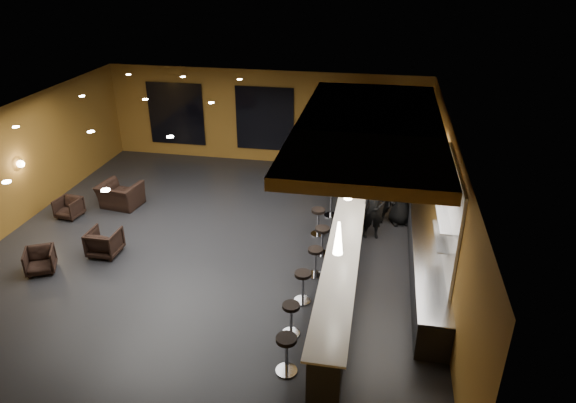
% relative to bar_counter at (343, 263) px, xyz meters
% --- Properties ---
extents(floor, '(12.00, 13.00, 0.10)m').
position_rel_bar_counter_xyz_m(floor, '(-3.65, 1.00, -0.55)').
color(floor, black).
rests_on(floor, ground).
extents(ceiling, '(12.00, 13.00, 0.10)m').
position_rel_bar_counter_xyz_m(ceiling, '(-3.65, 1.00, 3.05)').
color(ceiling, black).
extents(wall_back, '(12.00, 0.10, 3.50)m').
position_rel_bar_counter_xyz_m(wall_back, '(-3.65, 7.55, 1.25)').
color(wall_back, brown).
rests_on(wall_back, floor).
extents(wall_front, '(12.00, 0.10, 3.50)m').
position_rel_bar_counter_xyz_m(wall_front, '(-3.65, -5.55, 1.25)').
color(wall_front, brown).
rests_on(wall_front, floor).
extents(wall_left, '(0.10, 13.00, 3.50)m').
position_rel_bar_counter_xyz_m(wall_left, '(-9.70, 1.00, 1.25)').
color(wall_left, brown).
rests_on(wall_left, floor).
extents(wall_right, '(0.10, 13.00, 3.50)m').
position_rel_bar_counter_xyz_m(wall_right, '(2.40, 1.00, 1.25)').
color(wall_right, brown).
rests_on(wall_right, floor).
extents(wood_soffit, '(3.60, 8.00, 0.28)m').
position_rel_bar_counter_xyz_m(wood_soffit, '(0.35, 2.00, 2.86)').
color(wood_soffit, olive).
rests_on(wood_soffit, ceiling).
extents(window_left, '(2.20, 0.06, 2.40)m').
position_rel_bar_counter_xyz_m(window_left, '(-7.15, 7.44, 1.20)').
color(window_left, black).
rests_on(window_left, wall_back).
extents(window_center, '(2.20, 0.06, 2.40)m').
position_rel_bar_counter_xyz_m(window_center, '(-3.65, 7.44, 1.20)').
color(window_center, black).
rests_on(window_center, wall_back).
extents(window_right, '(2.20, 0.06, 2.40)m').
position_rel_bar_counter_xyz_m(window_right, '(-0.65, 7.44, 1.20)').
color(window_right, black).
rests_on(window_right, wall_back).
extents(tile_backsplash, '(0.06, 3.20, 2.40)m').
position_rel_bar_counter_xyz_m(tile_backsplash, '(2.31, 0.00, 1.50)').
color(tile_backsplash, white).
rests_on(tile_backsplash, wall_right).
extents(bar_counter, '(0.60, 8.00, 1.00)m').
position_rel_bar_counter_xyz_m(bar_counter, '(0.00, 0.00, 0.00)').
color(bar_counter, black).
rests_on(bar_counter, floor).
extents(bar_top, '(0.78, 8.10, 0.05)m').
position_rel_bar_counter_xyz_m(bar_top, '(0.00, 0.00, 0.52)').
color(bar_top, silver).
rests_on(bar_top, bar_counter).
extents(prep_counter, '(0.70, 6.00, 0.86)m').
position_rel_bar_counter_xyz_m(prep_counter, '(2.00, 0.50, -0.07)').
color(prep_counter, black).
rests_on(prep_counter, floor).
extents(prep_top, '(0.72, 6.00, 0.03)m').
position_rel_bar_counter_xyz_m(prep_top, '(2.00, 0.50, 0.39)').
color(prep_top, silver).
rests_on(prep_top, prep_counter).
extents(wall_shelf_lower, '(0.30, 1.50, 0.03)m').
position_rel_bar_counter_xyz_m(wall_shelf_lower, '(2.17, -0.20, 1.10)').
color(wall_shelf_lower, silver).
rests_on(wall_shelf_lower, wall_right).
extents(wall_shelf_upper, '(0.30, 1.50, 0.03)m').
position_rel_bar_counter_xyz_m(wall_shelf_upper, '(2.17, -0.20, 1.55)').
color(wall_shelf_upper, silver).
rests_on(wall_shelf_upper, wall_right).
extents(column, '(0.60, 0.60, 3.50)m').
position_rel_bar_counter_xyz_m(column, '(0.00, 4.60, 1.25)').
color(column, olive).
rests_on(column, floor).
extents(wall_sconce, '(0.22, 0.22, 0.22)m').
position_rel_bar_counter_xyz_m(wall_sconce, '(-9.53, 1.50, 1.30)').
color(wall_sconce, '#FFE5B2').
rests_on(wall_sconce, wall_left).
extents(pendant_0, '(0.20, 0.20, 0.70)m').
position_rel_bar_counter_xyz_m(pendant_0, '(0.00, -2.00, 1.85)').
color(pendant_0, white).
rests_on(pendant_0, wood_soffit).
extents(pendant_1, '(0.20, 0.20, 0.70)m').
position_rel_bar_counter_xyz_m(pendant_1, '(0.00, 0.50, 1.85)').
color(pendant_1, white).
rests_on(pendant_1, wood_soffit).
extents(pendant_2, '(0.20, 0.20, 0.70)m').
position_rel_bar_counter_xyz_m(pendant_2, '(0.00, 3.00, 1.85)').
color(pendant_2, white).
rests_on(pendant_2, wood_soffit).
extents(staff_a, '(0.68, 0.52, 1.69)m').
position_rel_bar_counter_xyz_m(staff_a, '(0.62, 2.31, 0.35)').
color(staff_a, black).
rests_on(staff_a, floor).
extents(staff_b, '(0.95, 0.83, 1.68)m').
position_rel_bar_counter_xyz_m(staff_b, '(1.21, 3.30, 0.34)').
color(staff_b, black).
rests_on(staff_b, floor).
extents(staff_c, '(1.02, 0.81, 1.82)m').
position_rel_bar_counter_xyz_m(staff_c, '(1.41, 3.29, 0.41)').
color(staff_c, black).
rests_on(staff_c, floor).
extents(armchair_a, '(0.92, 0.93, 0.64)m').
position_rel_bar_counter_xyz_m(armchair_a, '(-7.55, -1.02, -0.18)').
color(armchair_a, black).
rests_on(armchair_a, floor).
extents(armchair_b, '(0.78, 0.80, 0.73)m').
position_rel_bar_counter_xyz_m(armchair_b, '(-6.36, 0.05, -0.14)').
color(armchair_b, black).
rests_on(armchair_b, floor).
extents(armchair_c, '(0.74, 0.76, 0.62)m').
position_rel_bar_counter_xyz_m(armchair_c, '(-8.50, 1.82, -0.19)').
color(armchair_c, black).
rests_on(armchair_c, floor).
extents(armchair_d, '(1.33, 1.21, 0.78)m').
position_rel_bar_counter_xyz_m(armchair_d, '(-7.30, 2.80, -0.11)').
color(armchair_d, black).
rests_on(armchair_d, floor).
extents(bar_stool_0, '(0.43, 0.43, 0.84)m').
position_rel_bar_counter_xyz_m(bar_stool_0, '(-0.78, -3.27, 0.04)').
color(bar_stool_0, silver).
rests_on(bar_stool_0, floor).
extents(bar_stool_1, '(0.39, 0.39, 0.77)m').
position_rel_bar_counter_xyz_m(bar_stool_1, '(-0.89, -2.19, -0.01)').
color(bar_stool_1, silver).
rests_on(bar_stool_1, floor).
extents(bar_stool_2, '(0.40, 0.40, 0.79)m').
position_rel_bar_counter_xyz_m(bar_stool_2, '(-0.83, -1.02, 0.00)').
color(bar_stool_2, silver).
rests_on(bar_stool_2, floor).
extents(bar_stool_3, '(0.39, 0.39, 0.78)m').
position_rel_bar_counter_xyz_m(bar_stool_3, '(-0.70, 0.08, -0.00)').
color(bar_stool_3, silver).
rests_on(bar_stool_3, floor).
extents(bar_stool_4, '(0.41, 0.41, 0.81)m').
position_rel_bar_counter_xyz_m(bar_stool_4, '(-0.65, 1.11, 0.02)').
color(bar_stool_4, silver).
rests_on(bar_stool_4, floor).
extents(bar_stool_5, '(0.41, 0.41, 0.81)m').
position_rel_bar_counter_xyz_m(bar_stool_5, '(-0.90, 2.15, 0.02)').
color(bar_stool_5, silver).
rests_on(bar_stool_5, floor).
extents(bar_stool_6, '(0.42, 0.42, 0.83)m').
position_rel_bar_counter_xyz_m(bar_stool_6, '(-0.66, 3.37, 0.03)').
color(bar_stool_6, silver).
rests_on(bar_stool_6, floor).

